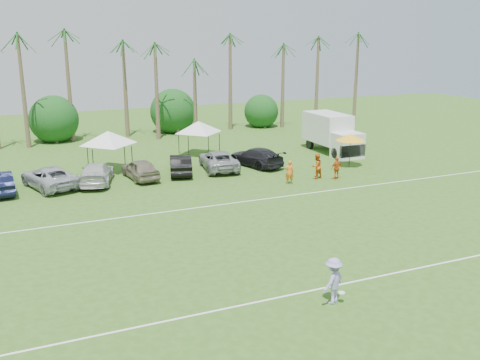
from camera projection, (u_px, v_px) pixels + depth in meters
name	position (u px, v px, depth m)	size (l,w,h in m)	color
ground	(323.00, 317.00, 19.52)	(120.00, 120.00, 0.00)	#325C1B
field_lines	(237.00, 242.00, 26.61)	(80.00, 12.10, 0.01)	white
palm_tree_3	(23.00, 34.00, 47.53)	(2.40, 2.40, 11.90)	brown
palm_tree_4	(72.00, 63.00, 49.73)	(2.40, 2.40, 8.90)	brown
palm_tree_5	(115.00, 53.00, 51.03)	(2.40, 2.40, 9.90)	brown
palm_tree_6	(156.00, 43.00, 52.32)	(2.40, 2.40, 10.90)	brown
palm_tree_7	(194.00, 34.00, 53.62)	(2.40, 2.40, 11.90)	brown
palm_tree_8	(240.00, 60.00, 56.20)	(2.40, 2.40, 8.90)	brown
palm_tree_9	(282.00, 50.00, 57.88)	(2.40, 2.40, 9.90)	brown
palm_tree_10	(322.00, 42.00, 59.55)	(2.40, 2.40, 10.90)	brown
palm_tree_11	(353.00, 34.00, 60.85)	(2.40, 2.40, 11.90)	brown
bush_tree_1	(54.00, 123.00, 51.35)	(4.00, 4.00, 4.00)	brown
bush_tree_2	(175.00, 116.00, 55.92)	(4.00, 4.00, 4.00)	brown
bush_tree_3	(261.00, 111.00, 59.72)	(4.00, 4.00, 4.00)	brown
sideline_player_a	(289.00, 172.00, 36.85)	(0.61, 0.40, 1.66)	orange
sideline_player_b	(317.00, 166.00, 38.19)	(0.88, 0.68, 1.81)	#D05917
sideline_player_c	(337.00, 168.00, 38.06)	(0.95, 0.40, 1.62)	#CE5916
box_truck	(332.00, 132.00, 46.57)	(2.54, 6.45, 3.33)	silver
canopy_tent_left	(108.00, 131.00, 39.93)	(4.38, 4.38, 3.55)	black
canopy_tent_right	(198.00, 121.00, 45.20)	(4.23, 4.23, 3.43)	black
market_umbrella	(351.00, 137.00, 41.32)	(2.34, 2.34, 2.60)	black
frisbee_player	(333.00, 281.00, 20.35)	(1.37, 1.13, 1.85)	#9D95D3
parked_car_2	(49.00, 177.00, 35.95)	(2.42, 5.24, 1.46)	#AFB2BB
parked_car_3	(96.00, 173.00, 36.96)	(2.04, 5.02, 1.46)	silver
parked_car_4	(140.00, 169.00, 38.14)	(1.72, 4.28, 1.46)	gray
parked_car_5	(180.00, 164.00, 39.56)	(1.54, 4.42, 1.46)	black
parked_car_6	(219.00, 160.00, 40.86)	(2.42, 5.24, 1.46)	#939699
parked_car_7	(256.00, 157.00, 41.91)	(2.04, 5.02, 1.46)	black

